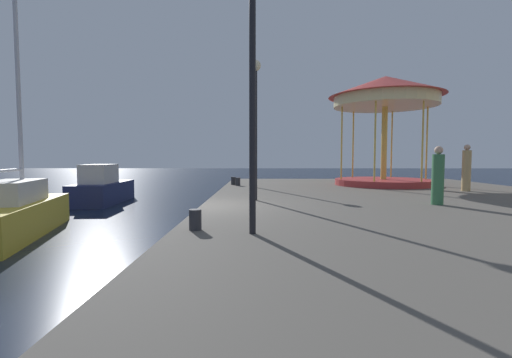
{
  "coord_description": "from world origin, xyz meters",
  "views": [
    {
      "loc": [
        1.69,
        -10.21,
        2.2
      ],
      "look_at": [
        1.57,
        4.32,
        1.3
      ],
      "focal_mm": 24.72,
      "sensor_mm": 36.0,
      "label": 1
    }
  ],
  "objects_px": {
    "bollard_south": "(238,182)",
    "person_near_carousel": "(438,177)",
    "lamp_post_mid_promenade": "(255,106)",
    "person_by_the_water": "(466,169)",
    "bollard_north": "(195,220)",
    "sailboat_yellow": "(11,214)",
    "carousel": "(385,104)",
    "lamp_post_near_edge": "(252,58)",
    "motorboat_navy": "(102,189)",
    "lamp_post_far_end": "(253,127)",
    "bollard_center": "(233,181)"
  },
  "relations": [
    {
      "from": "bollard_south",
      "to": "person_near_carousel",
      "type": "distance_m",
      "value": 9.4
    },
    {
      "from": "lamp_post_mid_promenade",
      "to": "person_by_the_water",
      "type": "bearing_deg",
      "value": 19.87
    },
    {
      "from": "person_near_carousel",
      "to": "bollard_north",
      "type": "bearing_deg",
      "value": -150.45
    },
    {
      "from": "bollard_north",
      "to": "sailboat_yellow",
      "type": "bearing_deg",
      "value": 152.81
    },
    {
      "from": "bollard_north",
      "to": "bollard_south",
      "type": "relative_size",
      "value": 1.0
    },
    {
      "from": "carousel",
      "to": "lamp_post_near_edge",
      "type": "xyz_separation_m",
      "value": [
        -6.4,
        -11.35,
        -0.89
      ]
    },
    {
      "from": "bollard_north",
      "to": "motorboat_navy",
      "type": "bearing_deg",
      "value": 122.02
    },
    {
      "from": "person_by_the_water",
      "to": "lamp_post_far_end",
      "type": "bearing_deg",
      "value": 167.74
    },
    {
      "from": "lamp_post_far_end",
      "to": "person_by_the_water",
      "type": "relative_size",
      "value": 2.11
    },
    {
      "from": "carousel",
      "to": "lamp_post_near_edge",
      "type": "relative_size",
      "value": 1.18
    },
    {
      "from": "carousel",
      "to": "bollard_center",
      "type": "relative_size",
      "value": 13.9
    },
    {
      "from": "sailboat_yellow",
      "to": "lamp_post_near_edge",
      "type": "bearing_deg",
      "value": -25.48
    },
    {
      "from": "carousel",
      "to": "bollard_north",
      "type": "height_order",
      "value": "carousel"
    },
    {
      "from": "sailboat_yellow",
      "to": "person_by_the_water",
      "type": "distance_m",
      "value": 16.29
    },
    {
      "from": "motorboat_navy",
      "to": "lamp_post_near_edge",
      "type": "xyz_separation_m",
      "value": [
        7.41,
        -10.4,
        3.28
      ]
    },
    {
      "from": "sailboat_yellow",
      "to": "person_near_carousel",
      "type": "relative_size",
      "value": 4.59
    },
    {
      "from": "bollard_center",
      "to": "bollard_north",
      "type": "relative_size",
      "value": 1.0
    },
    {
      "from": "motorboat_navy",
      "to": "lamp_post_far_end",
      "type": "height_order",
      "value": "lamp_post_far_end"
    },
    {
      "from": "lamp_post_near_edge",
      "to": "bollard_center",
      "type": "height_order",
      "value": "lamp_post_near_edge"
    },
    {
      "from": "bollard_north",
      "to": "carousel",
      "type": "bearing_deg",
      "value": 55.75
    },
    {
      "from": "carousel",
      "to": "bollard_center",
      "type": "distance_m",
      "value": 8.52
    },
    {
      "from": "bollard_center",
      "to": "sailboat_yellow",
      "type": "bearing_deg",
      "value": -123.84
    },
    {
      "from": "lamp_post_far_end",
      "to": "person_near_carousel",
      "type": "height_order",
      "value": "lamp_post_far_end"
    },
    {
      "from": "lamp_post_far_end",
      "to": "bollard_north",
      "type": "height_order",
      "value": "lamp_post_far_end"
    },
    {
      "from": "bollard_south",
      "to": "sailboat_yellow",
      "type": "bearing_deg",
      "value": -127.05
    },
    {
      "from": "bollard_north",
      "to": "person_near_carousel",
      "type": "xyz_separation_m",
      "value": [
        6.52,
        3.7,
        0.61
      ]
    },
    {
      "from": "lamp_post_mid_promenade",
      "to": "lamp_post_far_end",
      "type": "relative_size",
      "value": 1.11
    },
    {
      "from": "carousel",
      "to": "bollard_north",
      "type": "relative_size",
      "value": 13.9
    },
    {
      "from": "sailboat_yellow",
      "to": "lamp_post_mid_promenade",
      "type": "bearing_deg",
      "value": 15.41
    },
    {
      "from": "lamp_post_near_edge",
      "to": "lamp_post_mid_promenade",
      "type": "distance_m",
      "value": 5.08
    },
    {
      "from": "lamp_post_near_edge",
      "to": "person_near_carousel",
      "type": "relative_size",
      "value": 2.72
    },
    {
      "from": "lamp_post_mid_promenade",
      "to": "bollard_south",
      "type": "bearing_deg",
      "value": 98.93
    },
    {
      "from": "bollard_center",
      "to": "bollard_south",
      "type": "xyz_separation_m",
      "value": [
        0.27,
        -0.58,
        0.0
      ]
    },
    {
      "from": "motorboat_navy",
      "to": "person_by_the_water",
      "type": "height_order",
      "value": "person_by_the_water"
    },
    {
      "from": "lamp_post_mid_promenade",
      "to": "bollard_north",
      "type": "height_order",
      "value": "lamp_post_mid_promenade"
    },
    {
      "from": "lamp_post_mid_promenade",
      "to": "person_by_the_water",
      "type": "relative_size",
      "value": 2.34
    },
    {
      "from": "lamp_post_far_end",
      "to": "person_near_carousel",
      "type": "distance_m",
      "value": 8.52
    },
    {
      "from": "bollard_south",
      "to": "person_by_the_water",
      "type": "bearing_deg",
      "value": -15.73
    },
    {
      "from": "lamp_post_mid_promenade",
      "to": "bollard_north",
      "type": "distance_m",
      "value": 5.67
    },
    {
      "from": "carousel",
      "to": "lamp_post_mid_promenade",
      "type": "bearing_deg",
      "value": -135.56
    },
    {
      "from": "motorboat_navy",
      "to": "bollard_south",
      "type": "distance_m",
      "value": 6.52
    },
    {
      "from": "motorboat_navy",
      "to": "bollard_center",
      "type": "height_order",
      "value": "motorboat_navy"
    },
    {
      "from": "bollard_center",
      "to": "person_by_the_water",
      "type": "distance_m",
      "value": 10.46
    },
    {
      "from": "motorboat_navy",
      "to": "lamp_post_mid_promenade",
      "type": "distance_m",
      "value": 9.66
    },
    {
      "from": "lamp_post_near_edge",
      "to": "lamp_post_far_end",
      "type": "bearing_deg",
      "value": 90.9
    },
    {
      "from": "lamp_post_far_end",
      "to": "motorboat_navy",
      "type": "bearing_deg",
      "value": 178.09
    },
    {
      "from": "lamp_post_near_edge",
      "to": "person_by_the_water",
      "type": "height_order",
      "value": "lamp_post_near_edge"
    },
    {
      "from": "motorboat_navy",
      "to": "bollard_south",
      "type": "bearing_deg",
      "value": 4.79
    },
    {
      "from": "motorboat_navy",
      "to": "carousel",
      "type": "xyz_separation_m",
      "value": [
        13.81,
        0.96,
        4.17
      ]
    },
    {
      "from": "carousel",
      "to": "bollard_center",
      "type": "xyz_separation_m",
      "value": [
        -7.58,
        0.17,
        -3.87
      ]
    }
  ]
}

